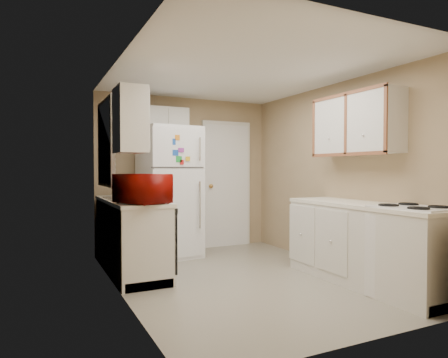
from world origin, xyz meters
name	(u,v)px	position (x,y,z in m)	size (l,w,h in m)	color
floor	(243,278)	(0.00, 0.00, 0.00)	(3.80, 3.80, 0.00)	#A8A18F
ceiling	(243,72)	(0.00, 0.00, 2.40)	(3.80, 3.80, 0.00)	white
wall_left	(120,177)	(-1.40, 0.00, 1.20)	(3.80, 3.80, 0.00)	tan
wall_right	(337,175)	(1.40, 0.00, 1.20)	(3.80, 3.80, 0.00)	tan
wall_back	(186,174)	(0.00, 1.90, 1.20)	(2.80, 2.80, 0.00)	tan
wall_front	(367,180)	(0.00, -1.90, 1.20)	(2.80, 2.80, 0.00)	tan
left_counter	(131,235)	(-1.10, 0.90, 0.45)	(0.60, 1.80, 0.90)	silver
dishwasher	(168,238)	(-0.81, 0.30, 0.49)	(0.03, 0.58, 0.72)	black
sink	(128,202)	(-1.10, 1.05, 0.86)	(0.54, 0.74, 0.16)	gray
microwave	(143,190)	(-1.11, 0.24, 1.05)	(0.32, 0.58, 0.39)	#9C0D06
soap_bottle	(120,190)	(-1.15, 1.31, 1.00)	(0.08, 0.08, 0.18)	white
window_blinds	(107,143)	(-1.36, 1.05, 1.60)	(0.10, 0.98, 1.08)	silver
upper_cabinet_left	(130,120)	(-1.25, 0.22, 1.80)	(0.30, 0.45, 0.70)	silver
refrigerator	(170,192)	(-0.40, 1.50, 0.94)	(0.78, 0.75, 1.89)	white
cabinet_over_fridge	(164,121)	(-0.40, 1.75, 2.00)	(0.70, 0.30, 0.40)	silver
interior_door	(226,184)	(0.70, 1.86, 1.02)	(0.86, 0.06, 2.08)	white
right_counter	(365,244)	(1.10, -0.80, 0.45)	(0.60, 2.00, 0.90)	silver
stove	(412,258)	(1.11, -1.41, 0.41)	(0.55, 0.68, 0.83)	white
upper_cabinet_right	(356,125)	(1.25, -0.50, 1.80)	(0.30, 1.20, 0.70)	silver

